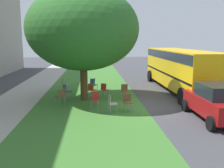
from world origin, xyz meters
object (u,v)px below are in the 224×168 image
object	(u,v)px
chair_0	(105,89)
chair_3	(66,90)
chair_5	(95,99)
parked_car	(216,102)
chair_1	(64,83)
chair_6	(112,102)
street_tree	(83,29)
school_bus	(181,66)
chair_7	(128,101)
chair_9	(61,95)
chair_2	(92,89)
chair_4	(93,84)
chair_8	(125,90)

from	to	relation	value
chair_0	chair_3	bearing A→B (deg)	92.95
chair_5	parked_car	bearing A→B (deg)	-113.18
chair_1	parked_car	world-z (taller)	parked_car
chair_0	chair_1	bearing A→B (deg)	51.94
chair_6	parked_car	size ratio (longest dim) A/B	0.24
street_tree	chair_6	distance (m)	4.86
chair_1	school_bus	xyz separation A→B (m)	(-0.44, -8.31, 1.24)
chair_3	chair_7	world-z (taller)	same
street_tree	chair_3	bearing A→B (deg)	66.85
chair_5	chair_9	distance (m)	2.13
street_tree	chair_2	size ratio (longest dim) A/B	7.50
chair_1	chair_4	size ratio (longest dim) A/B	1.00
chair_0	chair_1	distance (m)	3.56
street_tree	chair_4	world-z (taller)	street_tree
chair_6	school_bus	size ratio (longest dim) A/B	0.08
chair_1	chair_0	bearing A→B (deg)	-128.06
chair_1	chair_8	distance (m)	4.84
chair_0	chair_9	xyz separation A→B (m)	(-1.65, 2.53, 0.00)
chair_2	chair_3	distance (m)	1.58
chair_0	chair_2	xyz separation A→B (m)	(-0.03, 0.81, 0.00)
chair_4	chair_7	world-z (taller)	same
chair_1	chair_7	xyz separation A→B (m)	(-5.41, -3.84, 0.00)
chair_1	parked_car	distance (m)	10.43
chair_2	chair_7	xyz separation A→B (m)	(-3.19, -1.85, 0.00)
chair_4	chair_9	size ratio (longest dim) A/B	1.00
chair_1	chair_6	size ratio (longest dim) A/B	1.00
street_tree	chair_9	distance (m)	4.02
chair_0	chair_3	distance (m)	2.40
chair_1	chair_4	xyz separation A→B (m)	(-0.23, -2.09, 0.00)
chair_9	parked_car	world-z (taller)	parked_car
street_tree	chair_9	bearing A→B (deg)	129.37
chair_8	school_bus	distance (m)	4.99
chair_7	parked_car	size ratio (longest dim) A/B	0.24
chair_0	chair_9	distance (m)	3.02
chair_1	chair_2	world-z (taller)	same
chair_6	parked_car	world-z (taller)	parked_car
chair_3	parked_car	world-z (taller)	parked_car
school_bus	chair_6	bearing A→B (deg)	134.37
parked_car	school_bus	distance (m)	6.78
chair_2	parked_car	size ratio (longest dim) A/B	0.24
chair_3	chair_0	bearing A→B (deg)	-87.05
chair_2	school_bus	size ratio (longest dim) A/B	0.08
chair_4	chair_9	xyz separation A→B (m)	(-3.61, 1.83, 0.00)
chair_5	chair_9	xyz separation A→B (m)	(0.95, 1.91, 0.00)
chair_0	chair_4	distance (m)	2.09
chair_0	chair_7	xyz separation A→B (m)	(-3.22, -1.04, 0.00)
school_bus	parked_car	bearing A→B (deg)	174.13
chair_1	chair_8	bearing A→B (deg)	-123.67
chair_2	chair_5	bearing A→B (deg)	-175.83
chair_7	chair_5	bearing A→B (deg)	69.38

